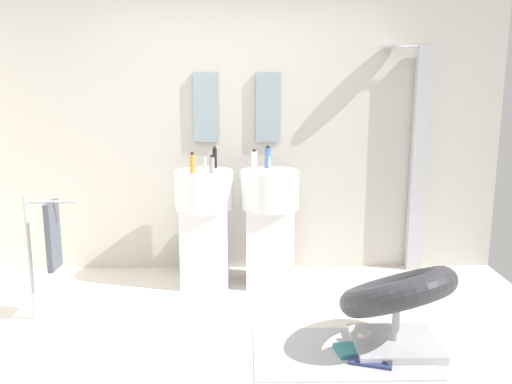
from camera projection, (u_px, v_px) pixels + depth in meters
The scene contains 19 objects.
ground_plane at pixel (235, 351), 3.71m from camera, with size 4.80×3.60×0.04m, color silver.
rear_partition at pixel (237, 130), 5.05m from camera, with size 4.80×0.10×2.60m, color beige.
pedestal_sink_left at pixel (205, 222), 4.75m from camera, with size 0.50×0.50×1.10m.
pedestal_sink_right at pixel (269, 222), 4.76m from camera, with size 0.50×0.50×1.10m.
vanity_mirror_left at pixel (206, 108), 4.93m from camera, with size 0.22×0.03×0.61m, color #8C9EA8.
vanity_mirror_right at pixel (268, 107), 4.94m from camera, with size 0.22×0.03×0.61m, color #8C9EA8.
shower_column at pixel (418, 155), 5.01m from camera, with size 0.49×0.24×2.05m.
lounge_chair at pixel (397, 299), 3.63m from camera, with size 1.10×1.10×0.65m.
towel_rack at pixel (49, 238), 4.01m from camera, with size 0.37×0.22×0.95m.
area_rug at pixel (341, 352), 3.63m from camera, with size 1.14×0.71×0.01m, color #B2B2B7.
magazine_navy at pixel (371, 359), 3.51m from camera, with size 0.27×0.19×0.02m, color navy.
magazine_charcoal at pixel (387, 354), 3.57m from camera, with size 0.24×0.19×0.04m, color #38383D.
magazine_teal at pixel (358, 349), 3.62m from camera, with size 0.29×0.17×0.04m, color teal.
coffee_mug at pixel (365, 338), 3.73m from camera, with size 0.09×0.09×0.08m, color white.
soap_bottle_amber at pixel (192, 163), 4.53m from camera, with size 0.04×0.04×0.17m.
soap_bottle_blue at pixel (268, 158), 4.80m from camera, with size 0.06×0.06×0.19m.
soap_bottle_black at pixel (215, 158), 4.79m from camera, with size 0.04×0.04×0.19m.
soap_bottle_white at pixel (254, 161), 4.60m from camera, with size 0.05×0.05×0.19m.
soap_bottle_grey at pixel (212, 165), 4.54m from camera, with size 0.04×0.04×0.15m.
Camera 1 is at (0.07, -3.41, 1.78)m, focal length 38.87 mm.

